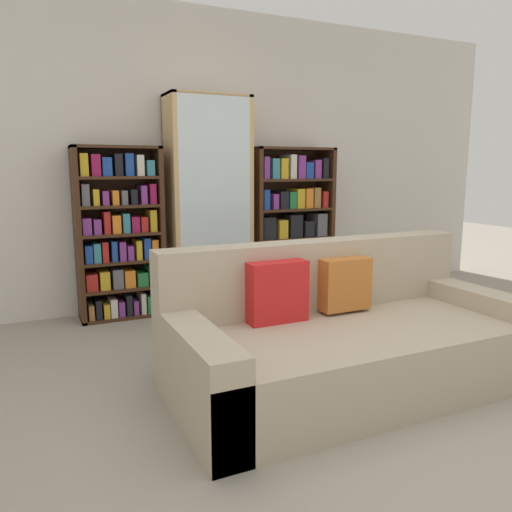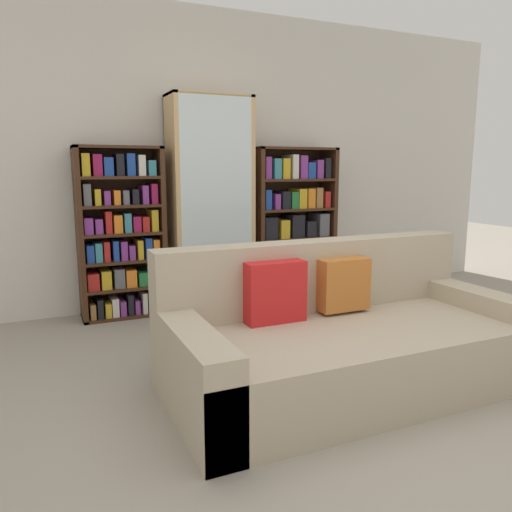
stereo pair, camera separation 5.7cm
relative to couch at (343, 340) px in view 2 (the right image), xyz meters
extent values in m
plane|color=gray|center=(-0.16, -0.62, -0.27)|extent=(16.00, 16.00, 0.00)
cube|color=beige|center=(-0.16, 2.18, 1.08)|extent=(6.83, 0.06, 2.70)
cube|color=tan|center=(0.00, -0.07, -0.08)|extent=(2.10, 1.00, 0.38)
cube|color=tan|center=(0.00, 0.33, 0.33)|extent=(2.10, 0.20, 0.44)
cube|color=tan|center=(-0.95, -0.07, -0.02)|extent=(0.20, 1.00, 0.50)
cube|color=tan|center=(0.96, -0.07, -0.02)|extent=(0.20, 1.00, 0.50)
cube|color=red|center=(-0.36, 0.17, 0.29)|extent=(0.36, 0.12, 0.36)
cube|color=#B76628|center=(0.11, 0.17, 0.29)|extent=(0.32, 0.12, 0.32)
cube|color=#3D2314|center=(-1.28, 1.97, 0.46)|extent=(0.04, 0.32, 1.46)
cube|color=#3D2314|center=(-0.61, 1.97, 0.46)|extent=(0.04, 0.32, 1.46)
cube|color=#3D2314|center=(-0.94, 1.97, 1.17)|extent=(0.72, 0.32, 0.02)
cube|color=#3D2314|center=(-0.94, 1.97, -0.26)|extent=(0.72, 0.32, 0.02)
cube|color=#3D2314|center=(-0.94, 2.12, 0.46)|extent=(0.72, 0.01, 1.46)
cube|color=#3D2314|center=(-0.94, 1.97, -0.01)|extent=(0.64, 0.32, 0.02)
cube|color=#3D2314|center=(-0.94, 1.97, 0.22)|extent=(0.64, 0.32, 0.02)
cube|color=#3D2314|center=(-0.94, 1.97, 0.46)|extent=(0.64, 0.32, 0.02)
cube|color=#3D2314|center=(-0.94, 1.97, 0.69)|extent=(0.64, 0.32, 0.02)
cube|color=#3D2314|center=(-0.94, 1.97, 0.92)|extent=(0.64, 0.32, 0.02)
cube|color=olive|center=(-1.22, 1.96, -0.19)|extent=(0.04, 0.24, 0.13)
cube|color=black|center=(-1.16, 1.96, -0.17)|extent=(0.05, 0.24, 0.16)
cube|color=gold|center=(-1.10, 1.96, -0.19)|extent=(0.05, 0.24, 0.12)
cube|color=beige|center=(-1.04, 1.96, -0.17)|extent=(0.06, 0.24, 0.16)
cube|color=#7A3384|center=(-0.97, 1.96, -0.19)|extent=(0.05, 0.24, 0.13)
cube|color=black|center=(-0.91, 1.96, -0.16)|extent=(0.05, 0.24, 0.18)
cube|color=#7A3384|center=(-0.85, 1.96, -0.19)|extent=(0.04, 0.24, 0.12)
cube|color=beige|center=(-0.79, 1.96, -0.16)|extent=(0.04, 0.24, 0.18)
cube|color=#237038|center=(-0.73, 1.96, -0.17)|extent=(0.05, 0.24, 0.15)
cube|color=#7A3384|center=(-0.67, 1.96, -0.16)|extent=(0.05, 0.24, 0.17)
cube|color=#AD231E|center=(-1.21, 1.96, 0.07)|extent=(0.09, 0.24, 0.14)
cube|color=gold|center=(-1.10, 1.96, 0.08)|extent=(0.08, 0.24, 0.16)
cube|color=#5B5B60|center=(-0.99, 1.96, 0.08)|extent=(0.08, 0.24, 0.16)
cube|color=orange|center=(-0.90, 1.96, 0.07)|extent=(0.09, 0.24, 0.15)
cube|color=#237038|center=(-0.79, 1.96, 0.06)|extent=(0.09, 0.24, 0.12)
cube|color=#237038|center=(-0.68, 1.96, 0.08)|extent=(0.09, 0.24, 0.17)
cube|color=#1E4293|center=(-1.22, 1.96, 0.31)|extent=(0.06, 0.24, 0.15)
cube|color=teal|center=(-1.15, 1.96, 0.31)|extent=(0.06, 0.24, 0.16)
cube|color=#AD231E|center=(-1.09, 1.96, 0.32)|extent=(0.05, 0.24, 0.17)
cube|color=#1E4293|center=(-1.01, 1.96, 0.32)|extent=(0.04, 0.24, 0.17)
cube|color=#7A3384|center=(-0.94, 1.96, 0.31)|extent=(0.05, 0.24, 0.16)
cube|color=#7A3384|center=(-0.88, 1.96, 0.29)|extent=(0.05, 0.24, 0.12)
cube|color=gold|center=(-0.81, 1.96, 0.31)|extent=(0.05, 0.24, 0.16)
cube|color=#1E4293|center=(-0.74, 1.96, 0.32)|extent=(0.06, 0.24, 0.18)
cube|color=orange|center=(-0.67, 1.96, 0.31)|extent=(0.05, 0.24, 0.16)
cube|color=#7A3384|center=(-1.22, 1.96, 0.53)|extent=(0.07, 0.24, 0.14)
cube|color=#7A3384|center=(-1.14, 1.96, 0.53)|extent=(0.06, 0.24, 0.12)
cube|color=#AD231E|center=(-1.06, 1.96, 0.56)|extent=(0.05, 0.24, 0.18)
cube|color=orange|center=(-0.98, 1.96, 0.54)|extent=(0.07, 0.24, 0.15)
cube|color=teal|center=(-0.90, 1.96, 0.55)|extent=(0.06, 0.24, 0.16)
cube|color=#8E1947|center=(-0.83, 1.96, 0.53)|extent=(0.06, 0.24, 0.13)
cube|color=#AD231E|center=(-0.75, 1.96, 0.53)|extent=(0.06, 0.24, 0.13)
cube|color=gold|center=(-0.68, 1.96, 0.56)|extent=(0.06, 0.24, 0.18)
cube|color=#5B5B60|center=(-1.21, 1.96, 0.79)|extent=(0.06, 0.24, 0.17)
cube|color=gold|center=(-1.13, 1.96, 0.77)|extent=(0.05, 0.24, 0.13)
cube|color=#7A3384|center=(-1.06, 1.96, 0.76)|extent=(0.05, 0.24, 0.12)
cube|color=orange|center=(-0.98, 1.96, 0.76)|extent=(0.05, 0.24, 0.12)
cube|color=#5B5B60|center=(-0.91, 1.96, 0.76)|extent=(0.05, 0.24, 0.12)
cube|color=black|center=(-0.83, 1.96, 0.76)|extent=(0.05, 0.24, 0.12)
cube|color=#7A3384|center=(-0.75, 1.96, 0.78)|extent=(0.05, 0.24, 0.16)
cube|color=#8E1947|center=(-0.67, 1.96, 0.79)|extent=(0.05, 0.24, 0.17)
cube|color=gold|center=(-1.21, 1.96, 1.03)|extent=(0.06, 0.24, 0.18)
cube|color=#8E1947|center=(-1.12, 1.96, 1.02)|extent=(0.07, 0.24, 0.17)
cube|color=#1E4293|center=(-1.04, 1.96, 1.01)|extent=(0.07, 0.24, 0.15)
cube|color=black|center=(-0.94, 1.96, 1.03)|extent=(0.06, 0.24, 0.18)
cube|color=#1E4293|center=(-0.86, 1.96, 1.03)|extent=(0.07, 0.24, 0.18)
cube|color=beige|center=(-0.77, 1.96, 1.02)|extent=(0.06, 0.24, 0.17)
cube|color=teal|center=(-0.68, 1.96, 1.00)|extent=(0.06, 0.24, 0.13)
cube|color=tan|center=(-0.49, 1.95, 0.68)|extent=(0.04, 0.36, 1.91)
cube|color=tan|center=(0.20, 1.95, 0.68)|extent=(0.04, 0.36, 1.91)
cube|color=tan|center=(-0.14, 1.95, 1.62)|extent=(0.73, 0.36, 0.02)
cube|color=tan|center=(-0.14, 1.95, -0.26)|extent=(0.73, 0.36, 0.02)
cube|color=tan|center=(-0.14, 2.12, 0.68)|extent=(0.73, 0.01, 1.91)
cube|color=silver|center=(-0.14, 1.77, 0.68)|extent=(0.65, 0.01, 1.88)
cube|color=tan|center=(-0.14, 1.95, 0.06)|extent=(0.65, 0.32, 0.02)
cube|color=tan|center=(-0.14, 1.95, 0.37)|extent=(0.65, 0.32, 0.02)
cube|color=tan|center=(-0.14, 1.95, 0.68)|extent=(0.65, 0.32, 0.02)
cube|color=tan|center=(-0.14, 1.95, 0.99)|extent=(0.65, 0.32, 0.02)
cube|color=tan|center=(-0.14, 1.95, 1.30)|extent=(0.65, 0.32, 0.02)
cylinder|color=silver|center=(-0.39, 1.94, -0.21)|extent=(0.01, 0.01, 0.07)
cone|color=silver|center=(-0.39, 1.94, -0.13)|extent=(0.09, 0.09, 0.09)
cylinder|color=silver|center=(-0.27, 1.93, -0.21)|extent=(0.01, 0.01, 0.07)
cone|color=silver|center=(-0.27, 1.93, -0.13)|extent=(0.09, 0.09, 0.09)
cylinder|color=silver|center=(-0.14, 1.96, -0.21)|extent=(0.01, 0.01, 0.07)
cone|color=silver|center=(-0.14, 1.96, -0.13)|extent=(0.09, 0.09, 0.09)
cylinder|color=silver|center=(-0.02, 1.96, -0.21)|extent=(0.01, 0.01, 0.07)
cone|color=silver|center=(-0.02, 1.96, -0.13)|extent=(0.09, 0.09, 0.09)
cylinder|color=silver|center=(0.10, 1.97, -0.21)|extent=(0.01, 0.01, 0.07)
cone|color=silver|center=(0.10, 1.97, -0.13)|extent=(0.09, 0.09, 0.09)
cylinder|color=silver|center=(-0.35, 1.93, 0.11)|extent=(0.01, 0.01, 0.08)
cone|color=silver|center=(-0.35, 1.93, 0.21)|extent=(0.09, 0.09, 0.10)
cylinder|color=silver|center=(-0.14, 1.93, 0.11)|extent=(0.01, 0.01, 0.08)
cone|color=silver|center=(-0.14, 1.93, 0.21)|extent=(0.09, 0.09, 0.10)
cylinder|color=silver|center=(0.06, 1.93, 0.11)|extent=(0.01, 0.01, 0.08)
cone|color=silver|center=(0.06, 1.93, 0.21)|extent=(0.09, 0.09, 0.10)
cylinder|color=silver|center=(-0.39, 1.96, 0.42)|extent=(0.01, 0.01, 0.07)
cone|color=silver|center=(-0.39, 1.96, 0.50)|extent=(0.09, 0.09, 0.09)
cylinder|color=silver|center=(-0.27, 1.96, 0.42)|extent=(0.01, 0.01, 0.07)
cone|color=silver|center=(-0.27, 1.96, 0.50)|extent=(0.09, 0.09, 0.09)
cylinder|color=silver|center=(-0.14, 1.96, 0.42)|extent=(0.01, 0.01, 0.07)
cone|color=silver|center=(-0.14, 1.96, 0.50)|extent=(0.09, 0.09, 0.09)
cylinder|color=silver|center=(-0.02, 1.96, 0.42)|extent=(0.01, 0.01, 0.07)
cone|color=silver|center=(-0.02, 1.96, 0.50)|extent=(0.09, 0.09, 0.09)
cylinder|color=silver|center=(0.10, 1.93, 0.42)|extent=(0.01, 0.01, 0.07)
cone|color=silver|center=(0.10, 1.93, 0.50)|extent=(0.09, 0.09, 0.09)
cylinder|color=silver|center=(-0.35, 1.94, 0.72)|extent=(0.01, 0.01, 0.06)
cone|color=silver|center=(-0.35, 1.94, 0.80)|extent=(0.09, 0.09, 0.08)
cylinder|color=silver|center=(-0.14, 1.95, 0.72)|extent=(0.01, 0.01, 0.06)
cone|color=silver|center=(-0.14, 1.95, 0.80)|extent=(0.09, 0.09, 0.08)
cylinder|color=silver|center=(0.06, 1.96, 0.72)|extent=(0.01, 0.01, 0.06)
cone|color=silver|center=(0.06, 1.96, 0.80)|extent=(0.09, 0.09, 0.08)
cylinder|color=silver|center=(-0.39, 1.94, 1.04)|extent=(0.01, 0.01, 0.08)
cone|color=silver|center=(-0.39, 1.94, 1.12)|extent=(0.09, 0.09, 0.09)
cylinder|color=silver|center=(-0.27, 1.94, 1.04)|extent=(0.01, 0.01, 0.08)
cone|color=silver|center=(-0.27, 1.94, 1.12)|extent=(0.09, 0.09, 0.09)
cylinder|color=silver|center=(-0.14, 1.93, 1.04)|extent=(0.01, 0.01, 0.08)
cone|color=silver|center=(-0.14, 1.93, 1.12)|extent=(0.09, 0.09, 0.09)
cylinder|color=silver|center=(-0.02, 1.95, 1.04)|extent=(0.01, 0.01, 0.08)
cone|color=silver|center=(-0.02, 1.95, 1.12)|extent=(0.09, 0.09, 0.09)
cylinder|color=silver|center=(0.10, 1.96, 1.04)|extent=(0.01, 0.01, 0.08)
cone|color=silver|center=(0.10, 1.96, 1.12)|extent=(0.09, 0.09, 0.09)
cylinder|color=silver|center=(-0.35, 1.96, 1.35)|extent=(0.01, 0.01, 0.08)
cone|color=silver|center=(-0.35, 1.96, 1.43)|extent=(0.09, 0.09, 0.09)
cylinder|color=silver|center=(-0.14, 1.95, 1.35)|extent=(0.01, 0.01, 0.08)
cone|color=silver|center=(-0.14, 1.95, 1.43)|extent=(0.09, 0.09, 0.09)
cylinder|color=silver|center=(0.06, 1.94, 1.35)|extent=(0.01, 0.01, 0.08)
cone|color=silver|center=(0.06, 1.94, 1.43)|extent=(0.09, 0.09, 0.09)
cube|color=#3D2314|center=(0.32, 1.97, 0.46)|extent=(0.04, 0.32, 1.47)
cube|color=#3D2314|center=(1.11, 1.97, 0.46)|extent=(0.04, 0.32, 1.47)
cube|color=#3D2314|center=(0.72, 1.97, 1.18)|extent=(0.83, 0.32, 0.02)
cube|color=#3D2314|center=(0.72, 1.97, -0.26)|extent=(0.83, 0.32, 0.02)
cube|color=#3D2314|center=(0.72, 2.12, 0.46)|extent=(0.83, 0.01, 1.47)
cube|color=#3D2314|center=(0.72, 1.97, 0.03)|extent=(0.75, 0.32, 0.02)
cube|color=#3D2314|center=(0.72, 1.97, 0.32)|extent=(0.75, 0.32, 0.02)
cube|color=#3D2314|center=(0.72, 1.97, 0.60)|extent=(0.75, 0.32, 0.02)
cube|color=#3D2314|center=(0.72, 1.97, 0.89)|extent=(0.75, 0.32, 0.02)
cube|color=olive|center=(0.40, 1.96, -0.16)|extent=(0.07, 0.24, 0.18)
cube|color=orange|center=(0.51, 1.96, -0.16)|extent=(0.08, 0.24, 0.17)
cube|color=#AD231E|center=(0.61, 1.96, -0.14)|extent=(0.06, 0.24, 0.21)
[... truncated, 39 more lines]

